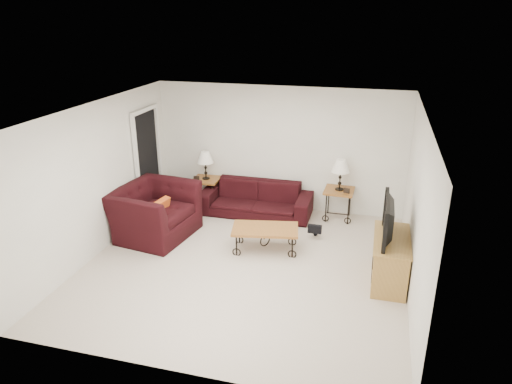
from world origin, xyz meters
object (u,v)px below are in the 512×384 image
(side_table_right, at_px, (338,204))
(lamp_right, at_px, (340,175))
(sofa, at_px, (256,199))
(side_table_left, at_px, (207,192))
(armchair, at_px, (154,212))
(backpack, at_px, (316,224))
(coffee_table, at_px, (265,239))
(lamp_left, at_px, (206,165))
(tv_stand, at_px, (390,259))
(television, at_px, (393,219))

(side_table_right, relative_size, lamp_right, 1.00)
(sofa, bearing_deg, lamp_right, 6.37)
(side_table_left, bearing_deg, sofa, -9.15)
(armchair, relative_size, backpack, 2.87)
(side_table_left, xyz_separation_m, coffee_table, (1.66, -1.62, -0.08))
(lamp_right, xyz_separation_m, armchair, (-3.14, -1.57, -0.45))
(lamp_right, bearing_deg, backpack, -109.60)
(lamp_left, bearing_deg, backpack, -19.88)
(side_table_left, height_order, lamp_left, lamp_left)
(coffee_table, relative_size, tv_stand, 0.94)
(sofa, relative_size, television, 2.09)
(side_table_left, xyz_separation_m, tv_stand, (3.70, -2.07, 0.06))
(sofa, bearing_deg, lamp_left, 170.85)
(sofa, relative_size, side_table_left, 3.77)
(coffee_table, xyz_separation_m, armchair, (-2.07, 0.05, 0.25))
(side_table_right, relative_size, tv_stand, 0.52)
(lamp_left, xyz_separation_m, tv_stand, (3.70, -2.07, -0.52))
(side_table_right, relative_size, backpack, 1.24)
(side_table_left, distance_m, backpack, 2.57)
(side_table_left, bearing_deg, backpack, -19.88)
(lamp_right, xyz_separation_m, tv_stand, (0.97, -2.07, -0.56))
(armchair, height_order, television, television)
(side_table_left, distance_m, lamp_right, 2.80)
(television, bearing_deg, tv_stand, 90.00)
(sofa, xyz_separation_m, side_table_right, (1.61, 0.18, -0.02))
(lamp_left, bearing_deg, armchair, -104.58)
(tv_stand, height_order, television, television)
(television, xyz_separation_m, backpack, (-1.26, 1.20, -0.76))
(side_table_right, bearing_deg, coffee_table, -123.50)
(side_table_right, bearing_deg, side_table_left, 180.00)
(side_table_right, bearing_deg, tv_stand, -65.03)
(coffee_table, bearing_deg, lamp_right, 56.50)
(armchair, height_order, tv_stand, armchair)
(tv_stand, bearing_deg, side_table_left, 150.72)
(side_table_right, distance_m, coffee_table, 1.95)
(lamp_left, relative_size, coffee_table, 0.53)
(side_table_right, bearing_deg, sofa, -173.63)
(sofa, distance_m, side_table_left, 1.13)
(side_table_left, height_order, lamp_right, lamp_right)
(sofa, xyz_separation_m, backpack, (1.30, -0.69, -0.08))
(side_table_right, height_order, television, television)
(lamp_left, bearing_deg, coffee_table, -44.36)
(side_table_left, bearing_deg, tv_stand, -29.28)
(side_table_right, xyz_separation_m, backpack, (-0.31, -0.87, -0.06))
(side_table_left, distance_m, armchair, 1.63)
(coffee_table, height_order, armchair, armchair)
(side_table_right, height_order, tv_stand, tv_stand)
(backpack, bearing_deg, tv_stand, -58.44)
(lamp_right, height_order, television, television)
(lamp_right, bearing_deg, sofa, -173.63)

